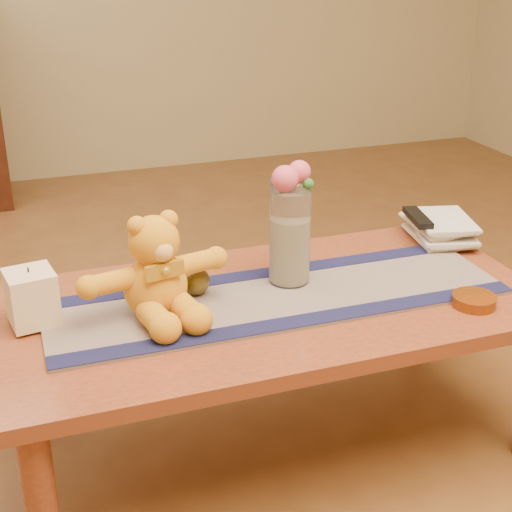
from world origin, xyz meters
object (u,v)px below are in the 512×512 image
object	(u,v)px
book_bottom	(414,239)
tv_remote	(418,217)
glass_vase	(290,236)
amber_dish	(474,301)
pillar_candle	(32,297)
bronze_ball	(196,281)
teddy_bear	(155,266)

from	to	relation	value
book_bottom	tv_remote	size ratio (longest dim) A/B	1.39
glass_vase	amber_dish	size ratio (longest dim) A/B	2.31
pillar_candle	bronze_ball	size ratio (longest dim) A/B	1.78
tv_remote	amber_dish	world-z (taller)	tv_remote
teddy_bear	glass_vase	distance (m)	0.38
bronze_ball	book_bottom	world-z (taller)	bronze_ball
pillar_candle	bronze_ball	world-z (taller)	pillar_candle
pillar_candle	book_bottom	distance (m)	1.16
bronze_ball	amber_dish	size ratio (longest dim) A/B	0.66
glass_vase	bronze_ball	xyz separation A→B (m)	(-0.26, 0.01, -0.09)
bronze_ball	glass_vase	bearing A→B (deg)	-1.48
pillar_candle	glass_vase	world-z (taller)	glass_vase
book_bottom	amber_dish	xyz separation A→B (m)	(-0.08, -0.42, 0.00)
book_bottom	amber_dish	size ratio (longest dim) A/B	1.98
glass_vase	tv_remote	distance (m)	0.49
bronze_ball	amber_dish	bearing A→B (deg)	-23.56
pillar_candle	bronze_ball	xyz separation A→B (m)	(0.41, 0.02, -0.03)
book_bottom	tv_remote	world-z (taller)	tv_remote
amber_dish	teddy_bear	bearing A→B (deg)	163.85
teddy_bear	bronze_ball	distance (m)	0.16
bronze_ball	tv_remote	world-z (taller)	tv_remote
teddy_bear	book_bottom	xyz separation A→B (m)	(0.85, 0.20, -0.12)
teddy_bear	glass_vase	xyz separation A→B (m)	(0.38, 0.06, 0.01)
teddy_bear	pillar_candle	distance (m)	0.30
book_bottom	amber_dish	world-z (taller)	amber_dish
teddy_bear	bronze_ball	size ratio (longest dim) A/B	4.87
book_bottom	pillar_candle	bearing A→B (deg)	-163.74
glass_vase	teddy_bear	bearing A→B (deg)	-171.58
pillar_candle	glass_vase	size ratio (longest dim) A/B	0.51
book_bottom	amber_dish	bearing A→B (deg)	-91.66
book_bottom	tv_remote	xyz separation A→B (m)	(-0.00, -0.01, 0.07)
tv_remote	pillar_candle	bearing A→B (deg)	-161.21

